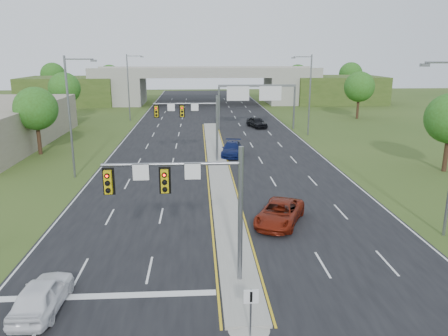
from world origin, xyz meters
name	(u,v)px	position (x,y,z in m)	size (l,w,h in m)	color
ground	(240,281)	(0.00, 0.00, 0.00)	(240.00, 240.00, 0.00)	#334B1B
road	(214,143)	(0.00, 35.00, 0.01)	(24.00, 160.00, 0.02)	black
median	(218,166)	(0.00, 23.00, 0.10)	(2.00, 54.00, 0.16)	gray
median_nose	(249,328)	(0.00, -4.00, 0.10)	(2.00, 2.00, 0.16)	gray
lane_markings	(210,154)	(-0.60, 28.91, 0.02)	(23.72, 160.00, 0.01)	gold
signal_mast_near	(193,194)	(-2.26, -0.07, 4.73)	(6.62, 0.60, 7.00)	slate
signal_mast_far	(195,118)	(-2.26, 24.93, 4.73)	(6.62, 0.60, 7.00)	slate
keep_right_sign	(251,305)	(0.00, -4.53, 1.52)	(0.60, 0.13, 2.20)	slate
sign_gantry	(256,94)	(6.68, 44.92, 5.24)	(11.58, 0.44, 6.67)	slate
overpass	(206,88)	(0.00, 80.00, 3.55)	(80.00, 14.00, 8.10)	gray
lightpole_l_mid	(71,112)	(-13.30, 20.00, 6.10)	(2.85, 0.25, 11.00)	slate
lightpole_l_far	(129,84)	(-13.30, 55.00, 6.10)	(2.85, 0.25, 11.00)	slate
lightpole_r_far	(309,91)	(13.30, 40.00, 6.10)	(2.85, 0.25, 11.00)	slate
tree_l_near	(36,109)	(-20.00, 30.00, 5.18)	(4.80, 4.80, 7.60)	#382316
tree_l_mid	(64,88)	(-24.00, 55.00, 5.51)	(5.20, 5.20, 8.12)	#382316
tree_r_mid	(359,87)	(26.00, 55.00, 5.51)	(5.20, 5.20, 8.12)	#382316
tree_back_a	(53,75)	(-38.00, 94.00, 5.84)	(6.00, 6.00, 8.85)	#382316
tree_back_b	(110,76)	(-24.00, 94.00, 5.51)	(5.60, 5.60, 8.32)	#382316
tree_back_c	(297,75)	(24.00, 94.00, 5.51)	(5.60, 5.60, 8.32)	#382316
tree_back_d	(351,74)	(38.00, 94.00, 5.84)	(6.00, 6.00, 8.85)	#382316
car_white	(42,295)	(-9.07, -2.00, 0.78)	(1.79, 4.44, 1.51)	white
car_far_a	(280,213)	(3.42, 7.55, 0.77)	(2.50, 5.41, 1.50)	maroon
car_far_b	(232,149)	(1.78, 27.89, 0.77)	(2.11, 5.19, 1.51)	#0C1748
car_far_c	(257,122)	(7.12, 46.63, 0.82)	(1.88, 4.68, 1.60)	black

